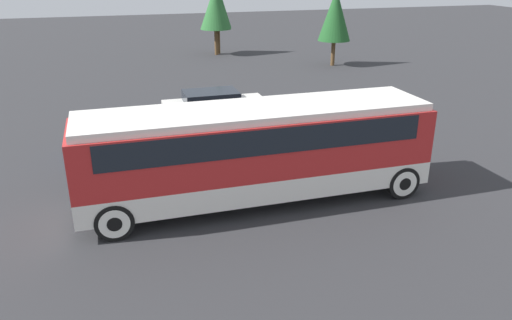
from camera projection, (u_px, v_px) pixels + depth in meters
ground_plane at (256, 200)px, 15.57m from camera, size 120.00×120.00×0.00m
tour_bus at (259, 145)px, 14.92m from camera, size 10.58×2.63×3.00m
parked_car_near at (214, 106)px, 23.03m from camera, size 4.70×1.94×1.42m
parked_car_mid at (136, 135)px, 19.17m from camera, size 4.10×1.94×1.47m
tree_left at (217, 5)px, 38.77m from camera, size 2.12×2.12×5.53m
tree_center at (215, 8)px, 38.42m from camera, size 2.42×2.42×5.26m
tree_right at (335, 15)px, 34.40m from camera, size 2.26×2.26×5.26m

